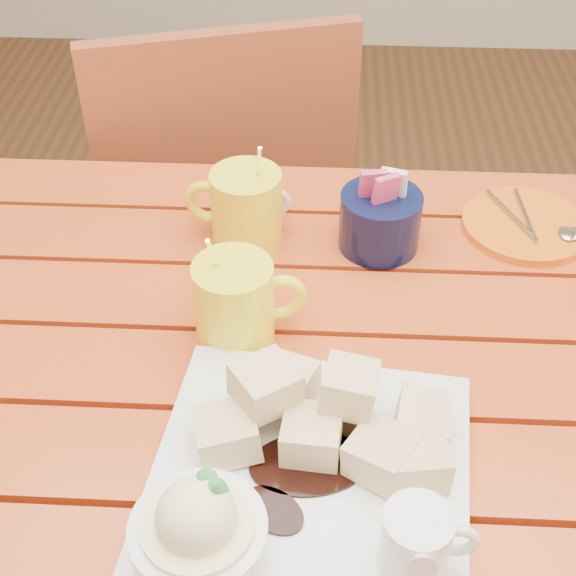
# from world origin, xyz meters

# --- Properties ---
(table) EXTENTS (1.20, 0.79, 0.75)m
(table) POSITION_xyz_m (0.00, 0.00, 0.64)
(table) COLOR #A63F15
(table) RESTS_ON ground
(dessert_plate) EXTENTS (0.32, 0.32, 0.11)m
(dessert_plate) POSITION_xyz_m (0.01, -0.16, 0.78)
(dessert_plate) COLOR white
(dessert_plate) RESTS_ON table
(coffee_mug_left) EXTENTS (0.12, 0.09, 0.15)m
(coffee_mug_left) POSITION_xyz_m (-0.06, 0.22, 0.80)
(coffee_mug_left) COLOR yellow
(coffee_mug_left) RESTS_ON table
(coffee_mug_right) EXTENTS (0.12, 0.09, 0.14)m
(coffee_mug_right) POSITION_xyz_m (-0.05, 0.05, 0.80)
(coffee_mug_right) COLOR yellow
(coffee_mug_right) RESTS_ON table
(cream_pitcher) EXTENTS (0.09, 0.07, 0.07)m
(cream_pitcher) POSITION_xyz_m (-0.06, 0.25, 0.79)
(cream_pitcher) COLOR white
(cream_pitcher) RESTS_ON table
(sugar_caddy) EXTENTS (0.10, 0.10, 0.11)m
(sugar_caddy) POSITION_xyz_m (0.10, 0.22, 0.79)
(sugar_caddy) COLOR black
(sugar_caddy) RESTS_ON table
(orange_saucer) EXTENTS (0.16, 0.16, 0.02)m
(orange_saucer) POSITION_xyz_m (0.30, 0.26, 0.76)
(orange_saucer) COLOR orange
(orange_saucer) RESTS_ON table
(chair_far) EXTENTS (0.52, 0.52, 0.89)m
(chair_far) POSITION_xyz_m (-0.15, 0.63, 0.50)
(chair_far) COLOR brown
(chair_far) RESTS_ON ground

